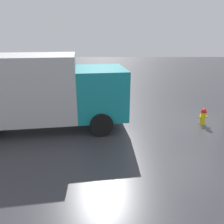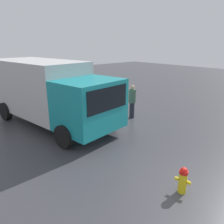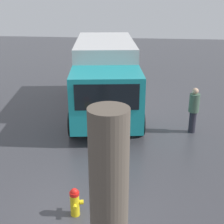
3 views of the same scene
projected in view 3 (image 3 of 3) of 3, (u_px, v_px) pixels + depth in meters
name	position (u px, v px, depth m)	size (l,w,h in m)	color
ground_plane	(75.00, 214.00, 7.50)	(60.00, 60.00, 0.00)	#38383D
fire_hydrant	(75.00, 201.00, 7.36)	(0.43, 0.33, 0.74)	yellow
tree_trunk	(109.00, 207.00, 5.05)	(0.95, 0.63, 3.47)	brown
delivery_truck	(105.00, 74.00, 13.57)	(7.51, 3.57, 2.99)	teal
pedestrian	(194.00, 109.00, 11.54)	(0.38, 0.38, 1.75)	#23232D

